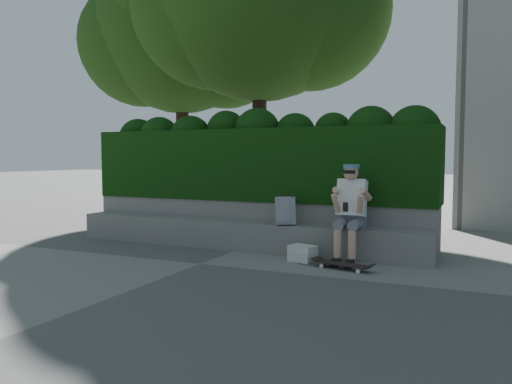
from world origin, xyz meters
The scene contains 9 objects.
ground centered at (0.00, 0.00, 0.00)m, with size 80.00×80.00×0.00m, color slate.
bench_ledge centered at (0.00, 1.25, 0.23)m, with size 6.00×0.45×0.45m, color gray.
planter_wall centered at (0.00, 1.73, 0.38)m, with size 6.00×0.50×0.75m, color gray.
hedge centered at (0.00, 1.95, 1.35)m, with size 6.00×1.00×1.20m, color black.
tree_right centered at (-3.95, 5.72, 4.95)m, with size 4.58×4.58×7.26m.
person centered at (1.85, 1.07, 0.75)m, with size 0.40×0.76×1.38m.
skateboard centered at (1.88, 0.49, 0.07)m, with size 0.78×0.35×0.08m.
backpack_plaid centered at (0.82, 1.15, 0.66)m, with size 0.29×0.15×0.42m, color #AEAEB3.
backpack_ground centered at (1.25, 0.73, 0.12)m, with size 0.36×0.26×0.23m, color silver.
Camera 1 is at (3.53, -5.90, 1.48)m, focal length 35.00 mm.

